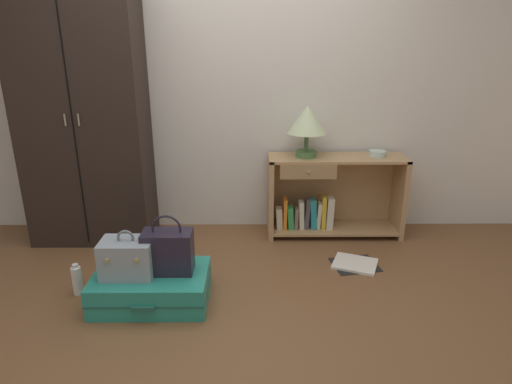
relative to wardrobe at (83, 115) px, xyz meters
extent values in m
plane|color=brown|center=(1.18, -1.20, -1.05)|extent=(9.00, 9.00, 0.00)
cube|color=silver|center=(1.18, 0.30, 0.25)|extent=(6.40, 0.10, 2.60)
cube|color=black|center=(0.00, 0.00, 0.00)|extent=(0.96, 0.45, 2.10)
cube|color=black|center=(0.00, -0.23, 0.00)|extent=(0.01, 0.01, 2.00)
cylinder|color=gray|center=(-0.05, -0.24, 0.00)|extent=(0.01, 0.01, 0.09)
cylinder|color=gray|center=(0.05, -0.24, 0.00)|extent=(0.01, 0.01, 0.09)
cube|color=tan|center=(1.49, 0.04, -0.70)|extent=(0.04, 0.35, 0.69)
cube|color=tan|center=(2.58, 0.04, -0.70)|extent=(0.04, 0.35, 0.69)
cube|color=tan|center=(2.03, 0.04, -0.37)|extent=(1.14, 0.35, 0.02)
cube|color=tan|center=(2.03, 0.04, -0.99)|extent=(1.06, 0.35, 0.02)
cube|color=tan|center=(2.03, 0.21, -0.70)|extent=(1.06, 0.01, 0.67)
cube|color=#9D7950|center=(1.78, -0.12, -0.44)|extent=(0.45, 0.02, 0.12)
sphere|color=#9E844C|center=(1.78, -0.13, -0.44)|extent=(0.02, 0.02, 0.02)
cube|color=beige|center=(1.56, 0.02, -0.89)|extent=(0.06, 0.11, 0.19)
cube|color=orange|center=(1.61, 0.02, -0.85)|extent=(0.03, 0.13, 0.27)
cube|color=green|center=(1.66, 0.02, -0.89)|extent=(0.06, 0.09, 0.20)
cube|color=#726659|center=(1.71, 0.02, -0.89)|extent=(0.03, 0.10, 0.18)
cube|color=beige|center=(1.75, 0.02, -0.86)|extent=(0.05, 0.09, 0.25)
cube|color=#4C474C|center=(1.80, 0.02, -0.85)|extent=(0.05, 0.08, 0.27)
cube|color=teal|center=(1.85, 0.02, -0.85)|extent=(0.07, 0.09, 0.27)
cube|color=beige|center=(1.90, 0.02, -0.87)|extent=(0.05, 0.08, 0.23)
cube|color=gold|center=(1.94, 0.02, -0.84)|extent=(0.04, 0.10, 0.29)
cube|color=beige|center=(1.99, 0.02, -0.84)|extent=(0.06, 0.12, 0.28)
cylinder|color=#4C7542|center=(1.77, 0.04, -0.33)|extent=(0.17, 0.17, 0.05)
cylinder|color=#4C7542|center=(1.77, 0.04, -0.23)|extent=(0.04, 0.04, 0.15)
cone|color=beige|center=(1.77, 0.04, -0.05)|extent=(0.32, 0.32, 0.22)
cylinder|color=silver|center=(2.37, 0.06, -0.33)|extent=(0.14, 0.14, 0.04)
cube|color=teal|center=(0.68, -1.00, -0.95)|extent=(0.72, 0.46, 0.21)
cube|color=#235E52|center=(0.68, -1.00, -0.95)|extent=(0.73, 0.47, 0.01)
cube|color=#235E52|center=(0.68, -1.25, -0.95)|extent=(0.14, 0.02, 0.03)
cube|color=#8E99A3|center=(0.55, -1.03, -0.73)|extent=(0.32, 0.21, 0.24)
torus|color=slate|center=(0.55, -1.03, -0.59)|extent=(0.11, 0.02, 0.11)
cube|color=tan|center=(0.46, -1.14, -0.68)|extent=(0.02, 0.01, 0.02)
cube|color=tan|center=(0.64, -1.14, -0.68)|extent=(0.02, 0.01, 0.02)
cube|color=#231E2D|center=(0.80, -0.98, -0.71)|extent=(0.31, 0.17, 0.27)
torus|color=#231E2D|center=(0.80, -0.98, -0.55)|extent=(0.19, 0.01, 0.19)
cylinder|color=white|center=(0.17, -0.91, -0.95)|extent=(0.06, 0.06, 0.19)
cylinder|color=silver|center=(0.17, -0.91, -0.84)|extent=(0.04, 0.04, 0.02)
cube|color=white|center=(2.10, -0.53, -1.04)|extent=(0.39, 0.36, 0.02)
cube|color=black|center=(2.10, -0.53, -1.05)|extent=(0.38, 0.34, 0.01)
camera|label=1|loc=(1.34, -3.49, 0.57)|focal=30.94mm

